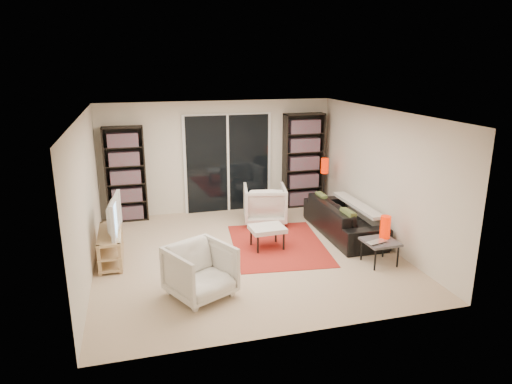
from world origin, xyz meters
TOP-DOWN VIEW (x-y plane):
  - floor at (0.00, 0.00)m, footprint 5.00×5.00m
  - wall_back at (0.00, 2.50)m, footprint 5.00×0.02m
  - wall_front at (0.00, -2.50)m, footprint 5.00×0.02m
  - wall_left at (-2.50, 0.00)m, footprint 0.02×5.00m
  - wall_right at (2.50, 0.00)m, footprint 0.02×5.00m
  - ceiling at (0.00, 0.00)m, footprint 5.00×5.00m
  - sliding_door at (0.20, 2.46)m, footprint 1.92×0.08m
  - bookshelf_left at (-1.95, 2.33)m, footprint 0.80×0.30m
  - bookshelf_right at (1.90, 2.33)m, footprint 0.90×0.30m
  - tv_stand at (-2.23, 0.30)m, footprint 0.37×1.15m
  - tv at (-2.21, 0.30)m, footprint 0.22×1.02m
  - rug at (0.64, 0.21)m, footprint 1.84×2.34m
  - sofa at (2.01, 0.43)m, footprint 0.87×2.16m
  - armchair_back at (0.75, 1.45)m, footprint 0.99×1.01m
  - armchair_front at (-0.97, -1.27)m, footprint 1.09×1.10m
  - ottoman at (0.41, 0.15)m, footprint 0.62×0.52m
  - side_table at (1.99, -0.96)m, footprint 0.54×0.54m
  - laptop at (1.90, -1.08)m, footprint 0.40×0.31m
  - table_lamp at (2.12, -0.86)m, footprint 0.16×0.16m
  - floor_lamp at (2.17, 1.76)m, footprint 0.18×0.18m

SIDE VIEW (x-z plane):
  - floor at x=0.00m, z-range 0.00..0.00m
  - rug at x=0.64m, z-range 0.00..0.01m
  - tv_stand at x=-2.23m, z-range 0.01..0.51m
  - sofa at x=2.01m, z-range 0.00..0.63m
  - ottoman at x=0.41m, z-range 0.15..0.55m
  - side_table at x=1.99m, z-range 0.16..0.56m
  - armchair_front at x=-0.97m, z-range 0.00..0.75m
  - armchair_back at x=0.75m, z-range 0.00..0.78m
  - laptop at x=1.90m, z-range 0.40..0.43m
  - table_lamp at x=2.12m, z-range 0.40..0.77m
  - tv at x=-2.21m, z-range 0.50..1.09m
  - floor_lamp at x=2.17m, z-range 0.30..1.50m
  - bookshelf_left at x=-1.95m, z-range 0.00..1.95m
  - sliding_door at x=0.20m, z-range -0.03..2.13m
  - bookshelf_right at x=1.90m, z-range 0.00..2.10m
  - wall_back at x=0.00m, z-range 0.00..2.40m
  - wall_front at x=0.00m, z-range 0.00..2.40m
  - wall_left at x=-2.50m, z-range 0.00..2.40m
  - wall_right at x=2.50m, z-range 0.00..2.40m
  - ceiling at x=0.00m, z-range 2.39..2.41m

